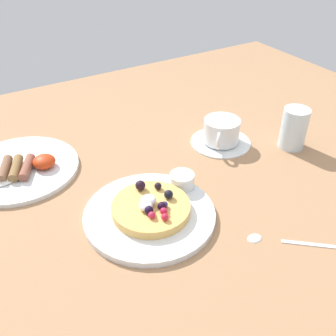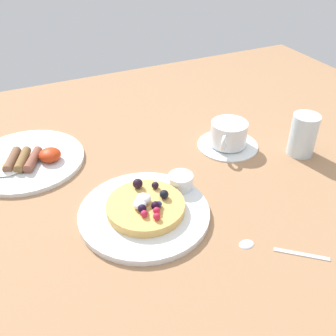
% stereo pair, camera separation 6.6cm
% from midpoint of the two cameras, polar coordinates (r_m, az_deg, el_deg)
% --- Properties ---
extents(ground_plane, '(1.66, 1.32, 0.03)m').
position_cam_midpoint_polar(ground_plane, '(0.83, 1.87, -3.92)').
color(ground_plane, '#A17651').
extents(pancake_plate, '(0.25, 0.25, 0.01)m').
position_cam_midpoint_polar(pancake_plate, '(0.75, -0.97, -6.69)').
color(pancake_plate, white).
rests_on(pancake_plate, ground_plane).
extents(pancake_with_berries, '(0.15, 0.15, 0.04)m').
position_cam_midpoint_polar(pancake_with_berries, '(0.74, -0.71, -5.63)').
color(pancake_with_berries, '#E5B058').
rests_on(pancake_with_berries, pancake_plate).
extents(syrup_ramekin, '(0.05, 0.05, 0.03)m').
position_cam_midpoint_polar(syrup_ramekin, '(0.80, 4.23, -1.96)').
color(syrup_ramekin, white).
rests_on(syrup_ramekin, pancake_plate).
extents(breakfast_plate, '(0.26, 0.26, 0.01)m').
position_cam_midpoint_polar(breakfast_plate, '(0.94, -18.06, 1.04)').
color(breakfast_plate, white).
rests_on(breakfast_plate, ground_plane).
extents(fried_breakfast, '(0.15, 0.10, 0.03)m').
position_cam_midpoint_polar(fried_breakfast, '(0.91, -17.63, 1.15)').
color(fried_breakfast, brown).
rests_on(fried_breakfast, breakfast_plate).
extents(coffee_saucer, '(0.15, 0.15, 0.01)m').
position_cam_midpoint_polar(coffee_saucer, '(0.97, 10.61, 3.32)').
color(coffee_saucer, white).
rests_on(coffee_saucer, ground_plane).
extents(coffee_cup, '(0.10, 0.10, 0.06)m').
position_cam_midpoint_polar(coffee_cup, '(0.95, 10.80, 4.96)').
color(coffee_cup, white).
rests_on(coffee_cup, coffee_saucer).
extents(teaspoon, '(0.12, 0.10, 0.01)m').
position_cam_midpoint_polar(teaspoon, '(0.72, 16.80, -11.07)').
color(teaspoon, silver).
rests_on(teaspoon, ground_plane).
extents(water_glass, '(0.06, 0.06, 0.10)m').
position_cam_midpoint_polar(water_glass, '(0.97, 20.95, 4.49)').
color(water_glass, silver).
rests_on(water_glass, ground_plane).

